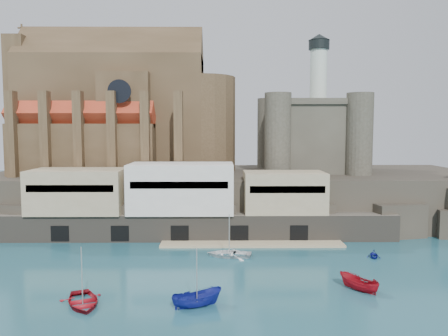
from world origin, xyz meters
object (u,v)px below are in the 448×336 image
castle_keep (310,132)px  boat_2 (197,307)px  boat_0 (83,305)px  church (123,114)px

castle_keep → boat_2: 55.87m
castle_keep → boat_0: size_ratio=4.42×
church → boat_0: bearing=-82.9°
castle_keep → boat_0: castle_keep is taller
castle_keep → boat_0: 61.33m
church → castle_keep: (40.21, -0.78, -3.81)m
castle_keep → boat_2: size_ratio=5.22×
church → boat_0: 53.44m
boat_0 → castle_keep: bearing=30.4°
castle_keep → boat_2: (-21.79, -48.07, -18.31)m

